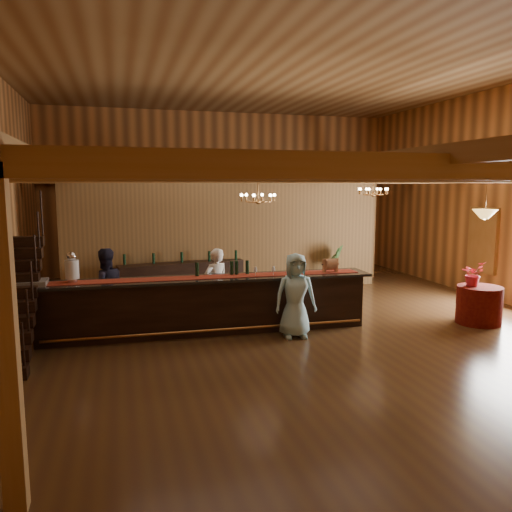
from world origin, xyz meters
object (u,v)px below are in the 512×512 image
object	(u,v)px
guest	(295,295)
backbar_shelf	(182,280)
chandelier_right	(373,191)
floor_plant	(333,267)
tasting_bar	(207,305)
round_table	(479,305)
raffle_drum	(330,264)
beverage_dispenser	(72,268)
chandelier_left	(258,198)
pendant_lamp	(485,214)
staff_second	(105,289)
bartender	(216,285)

from	to	relation	value
guest	backbar_shelf	bearing A→B (deg)	118.33
chandelier_right	floor_plant	size ratio (longest dim) A/B	0.61
tasting_bar	round_table	distance (m)	5.93
raffle_drum	floor_plant	distance (m)	3.93
guest	round_table	bearing A→B (deg)	4.16
chandelier_right	floor_plant	xyz separation A→B (m)	(-0.66, 1.06, -2.20)
beverage_dispenser	chandelier_right	bearing A→B (deg)	16.06
beverage_dispenser	raffle_drum	size ratio (longest dim) A/B	1.76
round_table	backbar_shelf	bearing A→B (deg)	143.78
chandelier_left	pendant_lamp	bearing A→B (deg)	-22.35
raffle_drum	floor_plant	xyz separation A→B (m)	(1.64, 3.51, -0.67)
backbar_shelf	guest	world-z (taller)	guest
beverage_dispenser	guest	world-z (taller)	beverage_dispenser
tasting_bar	backbar_shelf	world-z (taller)	tasting_bar
beverage_dispenser	backbar_shelf	world-z (taller)	beverage_dispenser
backbar_shelf	floor_plant	size ratio (longest dim) A/B	2.60
tasting_bar	backbar_shelf	size ratio (longest dim) A/B	2.04
chandelier_left	floor_plant	xyz separation A→B (m)	(2.95, 2.43, -2.09)
raffle_drum	round_table	bearing A→B (deg)	-13.75
tasting_bar	pendant_lamp	bearing A→B (deg)	-7.12
floor_plant	guest	bearing A→B (deg)	-122.66
pendant_lamp	staff_second	bearing A→B (deg)	167.80
pendant_lamp	guest	xyz separation A→B (m)	(-4.22, 0.14, -1.56)
chandelier_left	floor_plant	bearing A→B (deg)	39.57
floor_plant	pendant_lamp	bearing A→B (deg)	-69.97
pendant_lamp	chandelier_left	bearing A→B (deg)	157.65
chandelier_left	chandelier_right	distance (m)	3.86
floor_plant	chandelier_left	bearing A→B (deg)	-140.43
tasting_bar	pendant_lamp	distance (m)	6.20
beverage_dispenser	pendant_lamp	distance (m)	8.56
floor_plant	raffle_drum	bearing A→B (deg)	-115.01
chandelier_left	chandelier_right	bearing A→B (deg)	20.87
chandelier_left	pendant_lamp	world-z (taller)	same
raffle_drum	round_table	size ratio (longest dim) A/B	0.36
bartender	guest	size ratio (longest dim) A/B	0.97
raffle_drum	backbar_shelf	size ratio (longest dim) A/B	0.10
pendant_lamp	backbar_shelf	bearing A→B (deg)	143.78
backbar_shelf	floor_plant	world-z (taller)	floor_plant
raffle_drum	staff_second	distance (m)	4.78
tasting_bar	guest	distance (m)	1.82
guest	beverage_dispenser	bearing A→B (deg)	173.85
chandelier_right	bartender	distance (m)	5.29
raffle_drum	chandelier_right	distance (m)	3.69
raffle_drum	round_table	distance (m)	3.42
tasting_bar	round_table	bearing A→B (deg)	-7.12
pendant_lamp	floor_plant	xyz separation A→B (m)	(-1.56, 4.29, -1.75)
guest	floor_plant	size ratio (longest dim) A/B	1.30
tasting_bar	round_table	size ratio (longest dim) A/B	7.27
round_table	floor_plant	xyz separation A→B (m)	(-1.56, 4.29, 0.24)
guest	tasting_bar	bearing A→B (deg)	160.60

